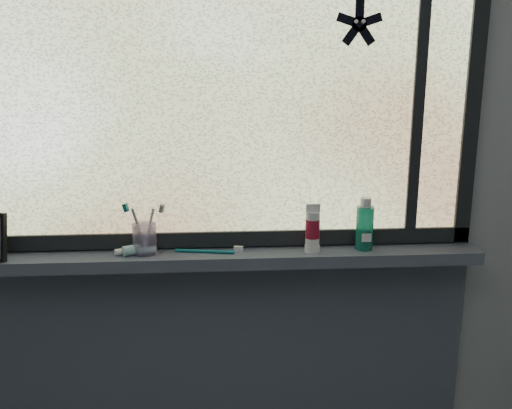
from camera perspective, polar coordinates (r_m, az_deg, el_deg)
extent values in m
cube|color=#9EA3A8|center=(1.84, -2.82, 2.81)|extent=(3.00, 0.01, 2.50)
cube|color=#484F60|center=(1.84, -2.67, -5.33)|extent=(1.62, 0.14, 0.04)
cube|color=#484F60|center=(2.11, -2.55, -17.94)|extent=(1.62, 0.02, 0.98)
cube|color=silver|center=(1.78, -2.91, 11.51)|extent=(1.50, 0.01, 1.00)
cube|color=black|center=(1.87, -2.73, -3.39)|extent=(1.60, 0.03, 0.05)
cube|color=black|center=(1.95, 20.89, 10.85)|extent=(0.05, 0.03, 1.10)
cube|color=black|center=(1.89, 15.97, 11.14)|extent=(0.03, 0.03, 1.00)
cylinder|color=#B1A0D4|center=(1.83, -11.07, -3.38)|extent=(0.09, 0.09, 0.10)
cylinder|color=#1C9377|center=(1.86, 10.83, -1.89)|extent=(0.07, 0.07, 0.14)
cylinder|color=silver|center=(1.82, 5.68, -2.19)|extent=(0.05, 0.05, 0.11)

